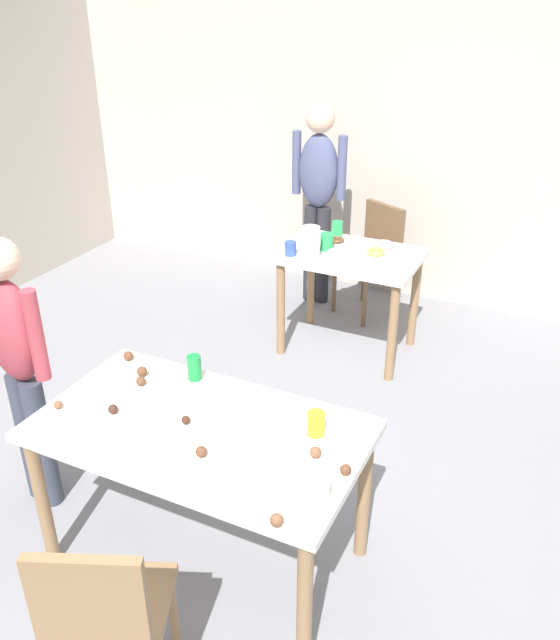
{
  "coord_description": "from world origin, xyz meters",
  "views": [
    {
      "loc": [
        1.23,
        -1.99,
        2.44
      ],
      "look_at": [
        -0.05,
        0.68,
        0.9
      ],
      "focal_mm": 37.38,
      "sensor_mm": 36.0,
      "label": 1
    }
  ],
  "objects_px": {
    "dining_table_far": "(350,271)",
    "person_adult_far": "(318,187)",
    "chair_near_table": "(105,614)",
    "dining_table_near": "(201,444)",
    "person_girl_near": "(18,355)",
    "pitcher_far": "(311,242)",
    "mixing_bowl": "(300,489)",
    "chair_far_table": "(373,253)",
    "soda_can": "(194,368)"
  },
  "relations": [
    {
      "from": "dining_table_near",
      "to": "person_girl_near",
      "type": "xyz_separation_m",
      "value": [
        -0.98,
        -0.02,
        0.2
      ]
    },
    {
      "from": "mixing_bowl",
      "to": "pitcher_far",
      "type": "height_order",
      "value": "pitcher_far"
    },
    {
      "from": "chair_near_table",
      "to": "pitcher_far",
      "type": "height_order",
      "value": "pitcher_far"
    },
    {
      "from": "chair_near_table",
      "to": "person_girl_near",
      "type": "xyz_separation_m",
      "value": [
        -1.06,
        0.75,
        0.36
      ]
    },
    {
      "from": "person_adult_far",
      "to": "chair_far_table",
      "type": "bearing_deg",
      "value": 1.9
    },
    {
      "from": "dining_table_far",
      "to": "chair_near_table",
      "type": "height_order",
      "value": "chair_near_table"
    },
    {
      "from": "mixing_bowl",
      "to": "pitcher_far",
      "type": "distance_m",
      "value": 2.31
    },
    {
      "from": "chair_far_table",
      "to": "pitcher_far",
      "type": "height_order",
      "value": "pitcher_far"
    },
    {
      "from": "person_girl_near",
      "to": "mixing_bowl",
      "type": "relative_size",
      "value": 6.6
    },
    {
      "from": "chair_near_table",
      "to": "chair_far_table",
      "type": "height_order",
      "value": "same"
    },
    {
      "from": "chair_near_table",
      "to": "dining_table_near",
      "type": "bearing_deg",
      "value": 95.72
    },
    {
      "from": "pitcher_far",
      "to": "person_adult_far",
      "type": "bearing_deg",
      "value": 109.7
    },
    {
      "from": "soda_can",
      "to": "mixing_bowl",
      "type": "bearing_deg",
      "value": -33.65
    },
    {
      "from": "person_adult_far",
      "to": "pitcher_far",
      "type": "xyz_separation_m",
      "value": [
        0.31,
        -0.86,
        -0.11
      ]
    },
    {
      "from": "chair_far_table",
      "to": "person_girl_near",
      "type": "distance_m",
      "value": 2.96
    },
    {
      "from": "dining_table_far",
      "to": "person_adult_far",
      "type": "bearing_deg",
      "value": 128.55
    },
    {
      "from": "dining_table_near",
      "to": "person_adult_far",
      "type": "xyz_separation_m",
      "value": [
        -0.63,
        2.79,
        0.31
      ]
    },
    {
      "from": "dining_table_near",
      "to": "chair_far_table",
      "type": "xyz_separation_m",
      "value": [
        -0.16,
        2.81,
        -0.16
      ]
    },
    {
      "from": "dining_table_far",
      "to": "soda_can",
      "type": "distance_m",
      "value": 1.83
    },
    {
      "from": "dining_table_far",
      "to": "mixing_bowl",
      "type": "relative_size",
      "value": 4.26
    },
    {
      "from": "chair_near_table",
      "to": "person_adult_far",
      "type": "xyz_separation_m",
      "value": [
        -0.71,
        3.56,
        0.47
      ]
    },
    {
      "from": "mixing_bowl",
      "to": "pitcher_far",
      "type": "xyz_separation_m",
      "value": [
        -0.88,
        2.13,
        0.07
      ]
    },
    {
      "from": "chair_far_table",
      "to": "pitcher_far",
      "type": "relative_size",
      "value": 4.02
    },
    {
      "from": "person_girl_near",
      "to": "dining_table_near",
      "type": "bearing_deg",
      "value": 1.06
    },
    {
      "from": "person_girl_near",
      "to": "pitcher_far",
      "type": "distance_m",
      "value": 2.06
    },
    {
      "from": "mixing_bowl",
      "to": "person_adult_far",
      "type": "bearing_deg",
      "value": 111.68
    },
    {
      "from": "dining_table_near",
      "to": "person_adult_far",
      "type": "height_order",
      "value": "person_adult_far"
    },
    {
      "from": "dining_table_far",
      "to": "pitcher_far",
      "type": "bearing_deg",
      "value": -137.78
    },
    {
      "from": "person_girl_near",
      "to": "pitcher_far",
      "type": "relative_size",
      "value": 6.67
    },
    {
      "from": "mixing_bowl",
      "to": "chair_far_table",
      "type": "bearing_deg",
      "value": 103.35
    },
    {
      "from": "person_girl_near",
      "to": "soda_can",
      "type": "xyz_separation_m",
      "value": [
        0.76,
        0.33,
        -0.05
      ]
    },
    {
      "from": "mixing_bowl",
      "to": "pitcher_far",
      "type": "relative_size",
      "value": 1.01
    },
    {
      "from": "dining_table_near",
      "to": "mixing_bowl",
      "type": "bearing_deg",
      "value": -20.04
    },
    {
      "from": "chair_near_table",
      "to": "pitcher_far",
      "type": "xyz_separation_m",
      "value": [
        -0.4,
        2.7,
        0.36
      ]
    },
    {
      "from": "dining_table_far",
      "to": "soda_can",
      "type": "relative_size",
      "value": 7.64
    },
    {
      "from": "person_girl_near",
      "to": "person_adult_far",
      "type": "xyz_separation_m",
      "value": [
        0.34,
        2.81,
        0.11
      ]
    },
    {
      "from": "person_adult_far",
      "to": "mixing_bowl",
      "type": "xyz_separation_m",
      "value": [
        1.19,
        -2.99,
        -0.18
      ]
    },
    {
      "from": "person_girl_near",
      "to": "mixing_bowl",
      "type": "xyz_separation_m",
      "value": [
        1.53,
        -0.18,
        -0.07
      ]
    },
    {
      "from": "chair_far_table",
      "to": "pitcher_far",
      "type": "xyz_separation_m",
      "value": [
        -0.17,
        -0.88,
        0.36
      ]
    },
    {
      "from": "person_adult_far",
      "to": "chair_near_table",
      "type": "bearing_deg",
      "value": -78.69
    },
    {
      "from": "dining_table_near",
      "to": "chair_far_table",
      "type": "height_order",
      "value": "chair_far_table"
    },
    {
      "from": "dining_table_far",
      "to": "person_girl_near",
      "type": "height_order",
      "value": "person_girl_near"
    },
    {
      "from": "chair_near_table",
      "to": "mixing_bowl",
      "type": "bearing_deg",
      "value": 49.49
    },
    {
      "from": "chair_far_table",
      "to": "person_adult_far",
      "type": "bearing_deg",
      "value": -178.1
    },
    {
      "from": "dining_table_far",
      "to": "person_adult_far",
      "type": "relative_size",
      "value": 0.58
    },
    {
      "from": "chair_near_table",
      "to": "chair_far_table",
      "type": "distance_m",
      "value": 3.58
    },
    {
      "from": "dining_table_near",
      "to": "chair_far_table",
      "type": "relative_size",
      "value": 1.61
    },
    {
      "from": "dining_table_far",
      "to": "soda_can",
      "type": "xyz_separation_m",
      "value": [
        -0.11,
        -1.82,
        0.19
      ]
    },
    {
      "from": "dining_table_far",
      "to": "person_adult_far",
      "type": "distance_m",
      "value": 0.91
    },
    {
      "from": "person_adult_far",
      "to": "soda_can",
      "type": "distance_m",
      "value": 2.52
    }
  ]
}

